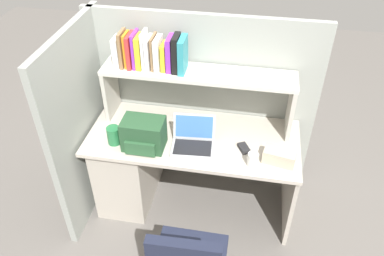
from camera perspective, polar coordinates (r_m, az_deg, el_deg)
The scene contains 12 objects.
ground_plane at distance 3.45m, azimuth 0.15°, elevation -10.70°, with size 8.00×8.00×0.00m, color slate.
desk at distance 3.23m, azimuth -6.69°, elevation -4.96°, with size 1.60×0.70×0.73m.
cubicle_partition_rear at distance 3.21m, azimuth 1.36°, elevation 3.59°, with size 1.84×0.05×1.55m, color #939991.
cubicle_partition_left at distance 3.11m, azimuth -15.63°, elevation 0.62°, with size 0.05×1.06×1.55m, color #939991.
overhead_hutch at distance 2.90m, azimuth 0.88°, elevation 6.63°, with size 1.44×0.28×0.45m.
reference_books_on_shelf at distance 2.85m, azimuth -5.97°, elevation 11.04°, with size 0.53×0.18×0.28m.
laptop at distance 2.83m, azimuth 0.19°, elevation -1.76°, with size 0.33×0.28×0.22m.
backpack at distance 2.80m, azimuth -7.16°, elevation -0.96°, with size 0.30×0.23×0.23m.
computer_mouse at distance 2.84m, azimuth 7.65°, elevation -2.96°, with size 0.06×0.10×0.03m, color #262628.
paper_cup at distance 2.70m, azimuth 8.96°, elevation -4.63°, with size 0.08×0.08×0.10m, color white.
tissue_box at distance 2.76m, azimuth 12.77°, elevation -4.11°, with size 0.22×0.12×0.10m, color #BFB299.
snack_canister at distance 2.90m, azimuth -11.48°, elevation -1.07°, with size 0.10×0.10×0.14m, color #26723F.
Camera 1 is at (0.39, -2.24, 2.59)m, focal length 36.17 mm.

